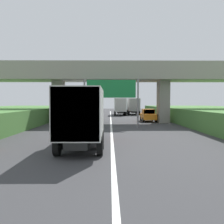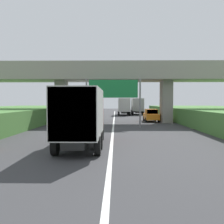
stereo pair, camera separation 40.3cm
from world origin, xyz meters
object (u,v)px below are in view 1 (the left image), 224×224
overhead_highway_sign (111,92)px  truck_red (83,115)px  car_orange (148,115)px  truck_silver (120,106)px  truck_green (133,106)px  truck_blue (75,108)px

overhead_highway_sign → truck_red: size_ratio=0.81×
car_orange → overhead_highway_sign: bearing=-124.0°
truck_silver → car_orange: bearing=-78.7°
overhead_highway_sign → car_orange: overhead_highway_sign is taller
truck_red → truck_green: 38.13m
truck_red → truck_blue: same height
overhead_highway_sign → truck_red: bearing=-98.6°
truck_blue → truck_red: bearing=-80.2°
truck_red → truck_silver: size_ratio=1.00×
truck_red → truck_silver: (3.65, 35.24, 0.00)m
overhead_highway_sign → truck_silver: 23.99m
truck_red → truck_blue: bearing=99.8°
truck_silver → car_orange: 16.56m
overhead_highway_sign → truck_green: 26.67m
truck_silver → truck_blue: size_ratio=1.00×
truck_blue → car_orange: bearing=6.2°
truck_silver → car_orange: truck_silver is taller
truck_silver → truck_blue: 18.57m
truck_silver → truck_green: size_ratio=1.00×
overhead_highway_sign → truck_red: (-1.72, -11.40, -1.85)m
truck_silver → overhead_highway_sign: bearing=-94.6°
overhead_highway_sign → car_orange: (5.15, 7.63, -2.93)m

